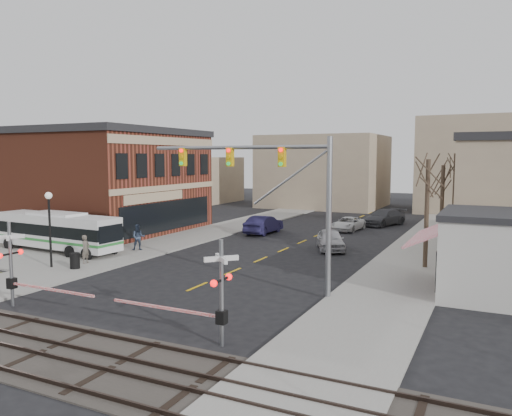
{
  "coord_description": "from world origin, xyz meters",
  "views": [
    {
      "loc": [
        14.46,
        -20.35,
        6.98
      ],
      "look_at": [
        -0.55,
        10.4,
        3.5
      ],
      "focal_mm": 35.0,
      "sensor_mm": 36.0,
      "label": 1
    }
  ],
  "objects_px": {
    "pedestrian_near": "(86,249)",
    "rr_crossing_west": "(17,266)",
    "car_b": "(264,225)",
    "car_c": "(348,224)",
    "rr_crossing_east": "(212,293)",
    "car_d": "(384,217)",
    "traffic_signal_mast": "(276,181)",
    "street_lamp": "(49,214)",
    "trash_bin": "(75,261)",
    "car_a": "(330,240)",
    "pedestrian_far": "(138,237)",
    "transit_bus": "(57,231)"
  },
  "relations": [
    {
      "from": "car_c",
      "to": "car_d",
      "type": "xyz_separation_m",
      "value": [
        2.32,
        5.2,
        0.18
      ]
    },
    {
      "from": "rr_crossing_west",
      "to": "car_a",
      "type": "relative_size",
      "value": 1.22
    },
    {
      "from": "rr_crossing_east",
      "to": "car_d",
      "type": "height_order",
      "value": "rr_crossing_east"
    },
    {
      "from": "rr_crossing_east",
      "to": "street_lamp",
      "type": "height_order",
      "value": "street_lamp"
    },
    {
      "from": "trash_bin",
      "to": "pedestrian_far",
      "type": "distance_m",
      "value": 6.65
    },
    {
      "from": "traffic_signal_mast",
      "to": "car_b",
      "type": "distance_m",
      "value": 20.6
    },
    {
      "from": "trash_bin",
      "to": "car_c",
      "type": "height_order",
      "value": "car_c"
    },
    {
      "from": "pedestrian_near",
      "to": "trash_bin",
      "type": "bearing_deg",
      "value": -168.54
    },
    {
      "from": "pedestrian_near",
      "to": "rr_crossing_west",
      "type": "bearing_deg",
      "value": -163.01
    },
    {
      "from": "rr_crossing_west",
      "to": "pedestrian_near",
      "type": "distance_m",
      "value": 9.25
    },
    {
      "from": "rr_crossing_west",
      "to": "pedestrian_near",
      "type": "bearing_deg",
      "value": 115.96
    },
    {
      "from": "trash_bin",
      "to": "street_lamp",
      "type": "bearing_deg",
      "value": -167.43
    },
    {
      "from": "rr_crossing_east",
      "to": "rr_crossing_west",
      "type": "bearing_deg",
      "value": 179.91
    },
    {
      "from": "rr_crossing_east",
      "to": "pedestrian_far",
      "type": "xyz_separation_m",
      "value": [
        -14.43,
        13.45,
        -0.88
      ]
    },
    {
      "from": "car_a",
      "to": "car_b",
      "type": "height_order",
      "value": "car_b"
    },
    {
      "from": "street_lamp",
      "to": "car_c",
      "type": "height_order",
      "value": "street_lamp"
    },
    {
      "from": "car_d",
      "to": "pedestrian_near",
      "type": "xyz_separation_m",
      "value": [
        -13.46,
        -27.71,
        0.22
      ]
    },
    {
      "from": "street_lamp",
      "to": "car_d",
      "type": "bearing_deg",
      "value": 63.78
    },
    {
      "from": "car_a",
      "to": "pedestrian_far",
      "type": "relative_size",
      "value": 2.39
    },
    {
      "from": "transit_bus",
      "to": "car_c",
      "type": "height_order",
      "value": "transit_bus"
    },
    {
      "from": "traffic_signal_mast",
      "to": "rr_crossing_west",
      "type": "relative_size",
      "value": 1.85
    },
    {
      "from": "traffic_signal_mast",
      "to": "street_lamp",
      "type": "distance_m",
      "value": 15.04
    },
    {
      "from": "transit_bus",
      "to": "car_a",
      "type": "xyz_separation_m",
      "value": [
        17.8,
        9.75,
        -0.82
      ]
    },
    {
      "from": "rr_crossing_east",
      "to": "trash_bin",
      "type": "bearing_deg",
      "value": 153.98
    },
    {
      "from": "street_lamp",
      "to": "pedestrian_near",
      "type": "distance_m",
      "value": 3.22
    },
    {
      "from": "traffic_signal_mast",
      "to": "car_c",
      "type": "bearing_deg",
      "value": 96.39
    },
    {
      "from": "transit_bus",
      "to": "street_lamp",
      "type": "bearing_deg",
      "value": -46.13
    },
    {
      "from": "pedestrian_near",
      "to": "pedestrian_far",
      "type": "distance_m",
      "value": 5.16
    },
    {
      "from": "transit_bus",
      "to": "car_b",
      "type": "relative_size",
      "value": 2.2
    },
    {
      "from": "car_b",
      "to": "pedestrian_far",
      "type": "relative_size",
      "value": 2.59
    },
    {
      "from": "car_b",
      "to": "car_c",
      "type": "relative_size",
      "value": 1.08
    },
    {
      "from": "rr_crossing_west",
      "to": "rr_crossing_east",
      "type": "height_order",
      "value": "same"
    },
    {
      "from": "rr_crossing_east",
      "to": "pedestrian_far",
      "type": "height_order",
      "value": "rr_crossing_east"
    },
    {
      "from": "traffic_signal_mast",
      "to": "car_d",
      "type": "xyz_separation_m",
      "value": [
        -0.26,
        28.23,
        -4.94
      ]
    },
    {
      "from": "street_lamp",
      "to": "car_c",
      "type": "bearing_deg",
      "value": 63.32
    },
    {
      "from": "car_c",
      "to": "pedestrian_near",
      "type": "distance_m",
      "value": 25.12
    },
    {
      "from": "car_a",
      "to": "car_c",
      "type": "distance_m",
      "value": 10.52
    },
    {
      "from": "transit_bus",
      "to": "rr_crossing_west",
      "type": "height_order",
      "value": "rr_crossing_west"
    },
    {
      "from": "trash_bin",
      "to": "pedestrian_far",
      "type": "height_order",
      "value": "pedestrian_far"
    },
    {
      "from": "traffic_signal_mast",
      "to": "pedestrian_far",
      "type": "height_order",
      "value": "traffic_signal_mast"
    },
    {
      "from": "trash_bin",
      "to": "car_d",
      "type": "relative_size",
      "value": 0.17
    },
    {
      "from": "car_c",
      "to": "pedestrian_near",
      "type": "relative_size",
      "value": 2.5
    },
    {
      "from": "car_c",
      "to": "rr_crossing_east",
      "type": "bearing_deg",
      "value": -77.65
    },
    {
      "from": "transit_bus",
      "to": "car_d",
      "type": "xyz_separation_m",
      "value": [
        18.57,
        25.35,
        -0.78
      ]
    },
    {
      "from": "pedestrian_near",
      "to": "car_c",
      "type": "bearing_deg",
      "value": -35.31
    },
    {
      "from": "trash_bin",
      "to": "car_a",
      "type": "height_order",
      "value": "car_a"
    },
    {
      "from": "car_b",
      "to": "traffic_signal_mast",
      "type": "bearing_deg",
      "value": 118.17
    },
    {
      "from": "traffic_signal_mast",
      "to": "car_b",
      "type": "relative_size",
      "value": 2.07
    },
    {
      "from": "car_a",
      "to": "car_d",
      "type": "xyz_separation_m",
      "value": [
        0.77,
        15.6,
        0.04
      ]
    },
    {
      "from": "traffic_signal_mast",
      "to": "pedestrian_near",
      "type": "bearing_deg",
      "value": 177.81
    }
  ]
}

